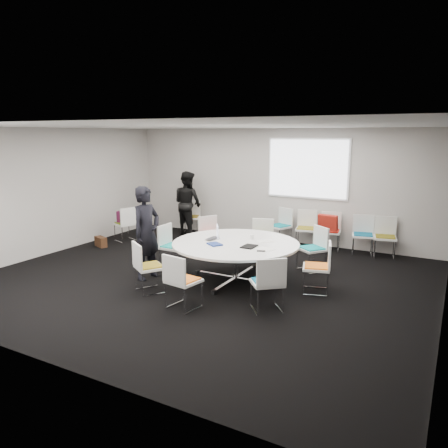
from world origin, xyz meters
The scene contains 31 objects.
room_shell centered at (0.09, 0.00, 1.40)m, with size 8.08×7.08×2.88m.
conference_table centered at (0.55, 0.19, 0.55)m, with size 2.31×2.31×0.73m.
projection_screen centered at (0.80, 3.46, 1.85)m, with size 1.90×0.03×1.35m, color white.
chair_ring_a centered at (2.04, 0.33, 0.28)m, with size 0.56×0.57×0.88m.
chair_ring_b centered at (1.61, 1.45, 0.28)m, with size 0.64×0.64×0.88m.
chair_ring_c centered at (0.44, 1.63, 0.28)m, with size 0.57×0.56×0.88m.
chair_ring_d centered at (-0.65, 1.40, 0.28)m, with size 0.62×0.63×0.88m.
chair_ring_e centered at (-0.90, 0.28, 0.28)m, with size 0.45×0.46×0.88m.
chair_ring_f centered at (-0.48, -1.03, 0.28)m, with size 0.63×0.63×0.88m.
chair_ring_g centered at (0.43, -1.34, 0.28)m, with size 0.52×0.51×0.88m.
chair_ring_h centered at (1.61, -0.81, 0.28)m, with size 0.64×0.64×0.88m.
chair_back_a centered at (0.27, 3.15, 0.28)m, with size 0.60×0.59×0.88m.
chair_back_b centered at (0.92, 3.17, 0.28)m, with size 0.54×0.53×0.88m.
chair_back_c centered at (1.49, 3.16, 0.28)m, with size 0.53×0.52×0.88m.
chair_back_d centered at (2.24, 3.14, 0.28)m, with size 0.55×0.54×0.88m.
chair_back_e centered at (2.71, 3.16, 0.28)m, with size 0.54×0.53×0.88m.
chair_spare_left centered at (-3.25, 1.57, 0.28)m, with size 0.58×0.59×0.88m.
chair_person_back centered at (-2.30, 3.12, 0.28)m, with size 0.60×0.60×0.88m.
person_main centered at (-0.98, -0.44, 0.87)m, with size 0.63×0.42×1.74m, color black.
person_back centered at (-2.29, 2.95, 0.85)m, with size 0.83×0.65×1.70m, color black.
laptop centered at (0.11, 0.19, 0.74)m, with size 0.33×0.21×0.03m, color #333338.
laptop_lid centered at (0.08, 0.35, 0.86)m, with size 0.30×0.02×0.22m, color silver.
notebook_black centered at (0.91, 0.02, 0.74)m, with size 0.22×0.30×0.02m, color black.
tablet_folio centered at (0.30, -0.14, 0.74)m, with size 0.26×0.20×0.03m, color navy.
papers_right centered at (0.98, 0.54, 0.73)m, with size 0.30×0.21×0.00m, color white.
papers_front centered at (1.21, 0.02, 0.73)m, with size 0.30×0.21×0.00m, color white.
cup centered at (0.71, 0.56, 0.78)m, with size 0.08×0.08×0.09m, color white.
phone centered at (1.20, -0.14, 0.73)m, with size 0.14×0.07×0.01m, color black.
maroon_bag centered at (-3.27, 1.58, 0.62)m, with size 0.40×0.14×0.28m, color #541636.
brown_bag centered at (-3.42, 0.86, 0.12)m, with size 0.36×0.16×0.24m, color #392012.
red_jacket centered at (1.50, 2.93, 0.70)m, with size 0.44×0.10×0.35m, color #A11D13.
Camera 1 is at (4.04, -6.66, 2.67)m, focal length 35.00 mm.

